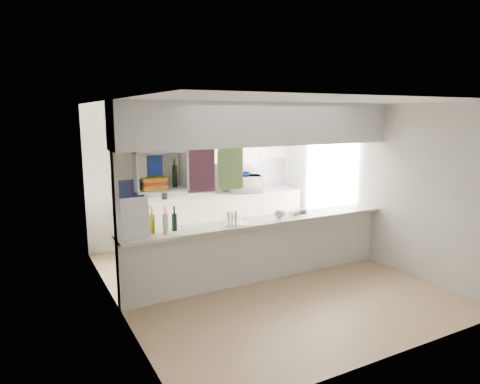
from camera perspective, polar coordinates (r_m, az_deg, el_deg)
floor at (r=6.54m, az=2.85°, el=-11.54°), size 4.80×4.80×0.00m
ceiling at (r=6.08m, az=3.08°, el=11.86°), size 4.80×4.80×0.00m
wall_back at (r=8.30m, az=-5.62°, el=2.41°), size 4.20×0.00×4.20m
wall_left at (r=5.42m, az=-16.44°, el=-2.19°), size 0.00×4.80×4.80m
wall_right at (r=7.47m, az=16.91°, el=1.12°), size 0.00×4.80×4.80m
servery_partition at (r=6.04m, az=1.58°, el=2.93°), size 4.20×0.50×2.60m
cubby_shelf at (r=5.42m, az=-11.00°, el=2.45°), size 0.65×0.35×0.50m
kitchen_run at (r=8.20m, az=-3.82°, el=-1.02°), size 3.60×0.63×2.24m
microwave at (r=8.40m, az=0.76°, el=1.08°), size 0.71×0.59×0.34m
bowl at (r=8.34m, az=0.50°, el=2.41°), size 0.27×0.27×0.07m
dish_rack at (r=6.00m, az=-0.75°, el=-3.55°), size 0.42×0.37×0.19m
cup at (r=6.31m, az=5.21°, el=-3.02°), size 0.14×0.14×0.10m
wine_bottles at (r=5.60m, az=-10.76°, el=-4.17°), size 0.52×0.15×0.36m
plastic_tubs at (r=6.62m, az=6.78°, el=-2.73°), size 0.51×0.21×0.07m
utensil_jar at (r=7.86m, az=-10.04°, el=-0.39°), size 0.11×0.11×0.15m
knife_block at (r=8.29m, az=-2.67°, el=0.53°), size 0.12×0.10×0.21m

